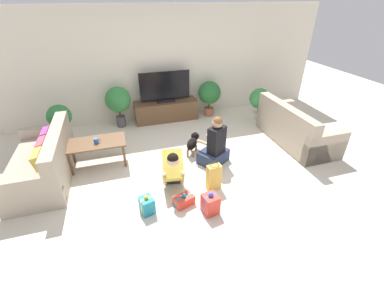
{
  "coord_description": "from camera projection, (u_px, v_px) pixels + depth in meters",
  "views": [
    {
      "loc": [
        -1.08,
        -3.55,
        2.76
      ],
      "look_at": [
        0.08,
        0.22,
        0.45
      ],
      "focal_mm": 24.0,
      "sensor_mm": 36.0,
      "label": 1
    }
  ],
  "objects": [
    {
      "name": "sofa_right",
      "position": [
        295.0,
        129.0,
        5.41
      ],
      "size": [
        0.86,
        1.81,
        0.84
      ],
      "rotation": [
        0.0,
        0.0,
        1.57
      ],
      "color": "tan",
      "rests_on": "ground_plane"
    },
    {
      "name": "potted_plant_corner_right",
      "position": [
        260.0,
        100.0,
        6.3
      ],
      "size": [
        0.5,
        0.5,
        0.8
      ],
      "color": "beige",
      "rests_on": "ground_plane"
    },
    {
      "name": "potted_plant_corner_left",
      "position": [
        60.0,
        119.0,
        5.27
      ],
      "size": [
        0.48,
        0.48,
        0.84
      ],
      "color": "#A36042",
      "rests_on": "ground_plane"
    },
    {
      "name": "potted_plant_back_right",
      "position": [
        209.0,
        94.0,
        6.49
      ],
      "size": [
        0.57,
        0.57,
        0.9
      ],
      "color": "#A36042",
      "rests_on": "ground_plane"
    },
    {
      "name": "coffee_table",
      "position": [
        96.0,
        145.0,
        4.61
      ],
      "size": [
        1.03,
        0.55,
        0.48
      ],
      "color": "brown",
      "rests_on": "ground_plane"
    },
    {
      "name": "wall_back",
      "position": [
        159.0,
        65.0,
        6.11
      ],
      "size": [
        8.4,
        0.06,
        2.6
      ],
      "color": "silver",
      "rests_on": "ground_plane"
    },
    {
      "name": "tv_console",
      "position": [
        166.0,
        111.0,
        6.41
      ],
      "size": [
        1.54,
        0.46,
        0.48
      ],
      "color": "brown",
      "rests_on": "ground_plane"
    },
    {
      "name": "sofa_left",
      "position": [
        45.0,
        163.0,
        4.33
      ],
      "size": [
        0.86,
        1.81,
        0.84
      ],
      "rotation": [
        0.0,
        0.0,
        -1.57
      ],
      "color": "tan",
      "rests_on": "ground_plane"
    },
    {
      "name": "gift_bag_a",
      "position": [
        214.0,
        177.0,
        4.12
      ],
      "size": [
        0.24,
        0.16,
        0.46
      ],
      "rotation": [
        0.0,
        0.0,
        0.09
      ],
      "color": "#E5B74C",
      "rests_on": "ground_plane"
    },
    {
      "name": "gift_box_a",
      "position": [
        184.0,
        200.0,
        3.87
      ],
      "size": [
        0.34,
        0.28,
        0.2
      ],
      "rotation": [
        0.0,
        0.0,
        0.33
      ],
      "color": "red",
      "rests_on": "ground_plane"
    },
    {
      "name": "person_sitting",
      "position": [
        215.0,
        147.0,
        4.71
      ],
      "size": [
        0.65,
        0.62,
        0.95
      ],
      "rotation": [
        0.0,
        0.0,
        3.7
      ],
      "color": "#283351",
      "rests_on": "ground_plane"
    },
    {
      "name": "gift_box_b",
      "position": [
        210.0,
        204.0,
        3.69
      ],
      "size": [
        0.25,
        0.25,
        0.36
      ],
      "rotation": [
        0.0,
        0.0,
        0.19
      ],
      "color": "red",
      "rests_on": "ground_plane"
    },
    {
      "name": "potted_plant_back_left",
      "position": [
        118.0,
        101.0,
        5.89
      ],
      "size": [
        0.58,
        0.58,
        0.97
      ],
      "color": "#4C4C51",
      "rests_on": "ground_plane"
    },
    {
      "name": "tv",
      "position": [
        165.0,
        88.0,
        6.12
      ],
      "size": [
        1.21,
        0.2,
        0.73
      ],
      "color": "black",
      "rests_on": "tv_console"
    },
    {
      "name": "ground_plane",
      "position": [
        191.0,
        172.0,
        4.6
      ],
      "size": [
        16.0,
        16.0,
        0.0
      ],
      "primitive_type": "plane",
      "color": "beige"
    },
    {
      "name": "dog",
      "position": [
        193.0,
        142.0,
        5.07
      ],
      "size": [
        0.39,
        0.52,
        0.36
      ],
      "rotation": [
        0.0,
        0.0,
        2.56
      ],
      "color": "black",
      "rests_on": "ground_plane"
    },
    {
      "name": "mug",
      "position": [
        96.0,
        141.0,
        4.53
      ],
      "size": [
        0.12,
        0.08,
        0.09
      ],
      "color": "#386BAD",
      "rests_on": "coffee_table"
    },
    {
      "name": "person_kneeling",
      "position": [
        173.0,
        167.0,
        4.17
      ],
      "size": [
        0.44,
        0.79,
        0.76
      ],
      "rotation": [
        0.0,
        0.0,
        -0.17
      ],
      "color": "#23232D",
      "rests_on": "ground_plane"
    },
    {
      "name": "gift_box_c",
      "position": [
        147.0,
        205.0,
        3.7
      ],
      "size": [
        0.23,
        0.25,
        0.31
      ],
      "rotation": [
        0.0,
        0.0,
        0.26
      ],
      "color": "teal",
      "rests_on": "ground_plane"
    }
  ]
}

